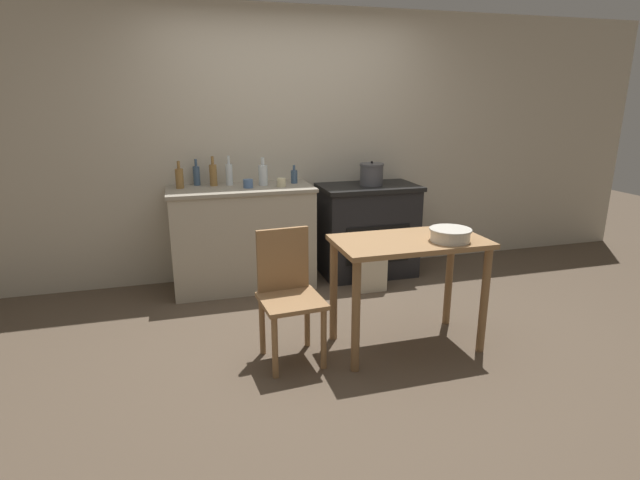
{
  "coord_description": "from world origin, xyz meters",
  "views": [
    {
      "loc": [
        -1.08,
        -3.22,
        1.74
      ],
      "look_at": [
        0.0,
        0.51,
        0.62
      ],
      "focal_mm": 28.0,
      "sensor_mm": 36.0,
      "label": 1
    }
  ],
  "objects": [
    {
      "name": "ground_plane",
      "position": [
        0.0,
        0.0,
        0.0
      ],
      "size": [
        14.0,
        14.0,
        0.0
      ],
      "primitive_type": "plane",
      "color": "brown"
    },
    {
      "name": "wall_back",
      "position": [
        0.0,
        1.58,
        1.27
      ],
      "size": [
        8.0,
        0.07,
        2.55
      ],
      "color": "beige",
      "rests_on": "ground_plane"
    },
    {
      "name": "counter_cabinet",
      "position": [
        -0.53,
        1.26,
        0.48
      ],
      "size": [
        1.31,
        0.6,
        0.95
      ],
      "color": "#B2A893",
      "rests_on": "ground_plane"
    },
    {
      "name": "stove",
      "position": [
        0.71,
        1.27,
        0.46
      ],
      "size": [
        0.95,
        0.6,
        0.91
      ],
      "color": "black",
      "rests_on": "ground_plane"
    },
    {
      "name": "work_table",
      "position": [
        0.42,
        -0.24,
        0.65
      ],
      "size": [
        1.04,
        0.57,
        0.8
      ],
      "color": "#997047",
      "rests_on": "ground_plane"
    },
    {
      "name": "chair",
      "position": [
        -0.42,
        -0.17,
        0.48
      ],
      "size": [
        0.43,
        0.43,
        0.89
      ],
      "rotation": [
        0.0,
        0.0,
        0.07
      ],
      "color": "#997047",
      "rests_on": "ground_plane"
    },
    {
      "name": "flour_sack",
      "position": [
        0.59,
        0.84,
        0.2
      ],
      "size": [
        0.26,
        0.18,
        0.41
      ],
      "primitive_type": "cube",
      "color": "beige",
      "rests_on": "ground_plane"
    },
    {
      "name": "stock_pot",
      "position": [
        0.74,
        1.27,
        1.01
      ],
      "size": [
        0.24,
        0.24,
        0.23
      ],
      "color": "#4C4C51",
      "rests_on": "stove"
    },
    {
      "name": "mixing_bowl_large",
      "position": [
        0.66,
        -0.36,
        0.85
      ],
      "size": [
        0.28,
        0.28,
        0.09
      ],
      "color": "silver",
      "rests_on": "work_table"
    },
    {
      "name": "bottle_far_left",
      "position": [
        -0.9,
        1.47,
        1.04
      ],
      "size": [
        0.06,
        0.06,
        0.24
      ],
      "color": "#3D5675",
      "rests_on": "counter_cabinet"
    },
    {
      "name": "bottle_left",
      "position": [
        -0.31,
        1.31,
        1.05
      ],
      "size": [
        0.08,
        0.08,
        0.26
      ],
      "color": "silver",
      "rests_on": "counter_cabinet"
    },
    {
      "name": "bottle_mid_left",
      "position": [
        -1.06,
        1.35,
        1.04
      ],
      "size": [
        0.07,
        0.07,
        0.24
      ],
      "color": "olive",
      "rests_on": "counter_cabinet"
    },
    {
      "name": "bottle_center_left",
      "position": [
        -0.61,
        1.4,
        1.05
      ],
      "size": [
        0.06,
        0.06,
        0.27
      ],
      "color": "silver",
      "rests_on": "counter_cabinet"
    },
    {
      "name": "bottle_center",
      "position": [
        -0.01,
        1.34,
        1.02
      ],
      "size": [
        0.06,
        0.06,
        0.17
      ],
      "color": "#3D5675",
      "rests_on": "counter_cabinet"
    },
    {
      "name": "bottle_center_right",
      "position": [
        -0.76,
        1.4,
        1.05
      ],
      "size": [
        0.07,
        0.07,
        0.27
      ],
      "color": "olive",
      "rests_on": "counter_cabinet"
    },
    {
      "name": "cup_mid_right",
      "position": [
        -0.17,
        1.18,
        0.99
      ],
      "size": [
        0.08,
        0.08,
        0.08
      ],
      "primitive_type": "cylinder",
      "color": "beige",
      "rests_on": "counter_cabinet"
    },
    {
      "name": "cup_right",
      "position": [
        -0.47,
        1.21,
        0.99
      ],
      "size": [
        0.09,
        0.09,
        0.08
      ],
      "primitive_type": "cylinder",
      "color": "#4C6B99",
      "rests_on": "counter_cabinet"
    }
  ]
}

